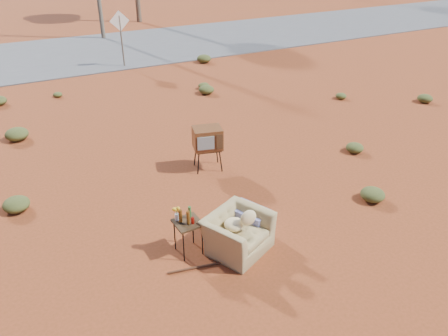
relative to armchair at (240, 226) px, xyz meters
name	(u,v)px	position (x,y,z in m)	size (l,w,h in m)	color
ground	(231,244)	(-0.11, 0.11, -0.43)	(140.00, 140.00, 0.00)	maroon
highway	(73,54)	(-0.11, 15.11, -0.41)	(140.00, 7.00, 0.04)	#565659
armchair	(240,226)	(0.00, 0.00, 0.00)	(1.38, 1.24, 0.93)	#9A8454
tv_unit	(207,139)	(0.73, 2.84, 0.33)	(0.74, 0.65, 1.03)	black
side_table	(185,221)	(-0.90, 0.30, 0.23)	(0.47, 0.47, 0.91)	#322312
rusty_bar	(213,264)	(-0.65, -0.24, -0.41)	(0.04, 0.04, 1.55)	#452612
road_sign	(120,29)	(1.39, 12.11, 1.07)	(0.78, 0.06, 2.19)	brown
scrub_patch	(119,149)	(-0.94, 4.52, -0.29)	(17.49, 8.07, 0.33)	#454B21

